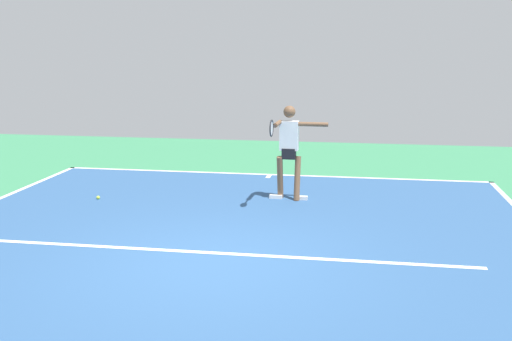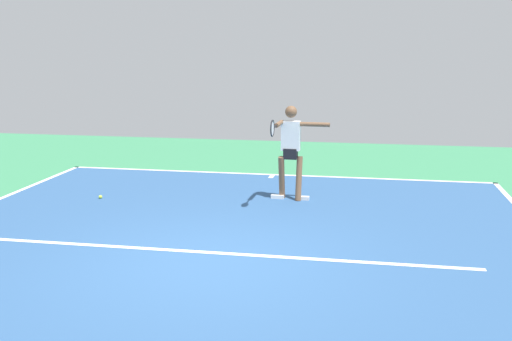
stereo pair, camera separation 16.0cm
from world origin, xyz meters
name	(u,v)px [view 1 (the left image)]	position (x,y,z in m)	size (l,w,h in m)	color
ground_plane	(210,263)	(0.00, 0.00, 0.00)	(21.02, 21.02, 0.00)	#388456
court_surface	(210,263)	(0.00, 0.00, 0.00)	(9.56, 11.39, 0.00)	#2D5484
court_line_baseline_near	(270,175)	(0.00, -5.65, 0.00)	(9.56, 0.10, 0.01)	white
court_line_service	(217,253)	(0.00, -0.38, 0.00)	(7.17, 0.10, 0.01)	white
court_line_centre_mark	(269,176)	(0.00, -5.45, 0.00)	(0.10, 0.30, 0.01)	white
tennis_player	(289,146)	(-0.66, -3.50, 1.02)	(1.08, 1.18, 1.77)	brown
tennis_ball_far_corner	(98,198)	(2.88, -2.94, 0.03)	(0.07, 0.07, 0.07)	#C6E53D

